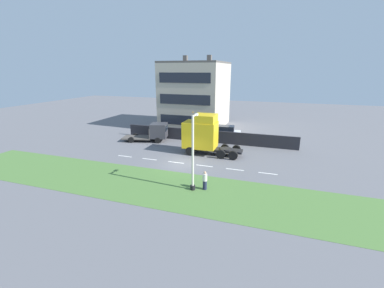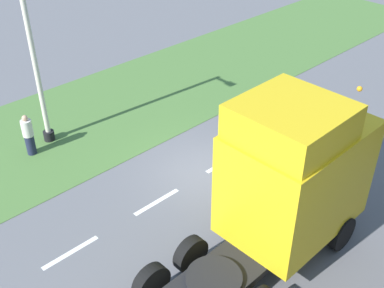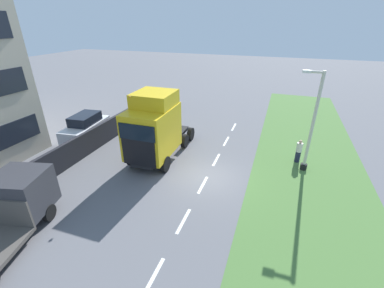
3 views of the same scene
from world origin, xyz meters
name	(u,v)px [view 1 (image 1 of 3)]	position (x,y,z in m)	size (l,w,h in m)	color
ground_plane	(184,163)	(0.00, 0.00, 0.00)	(120.00, 120.00, 0.00)	slate
grass_verge	(159,186)	(-6.00, 0.00, 0.01)	(7.00, 44.00, 0.01)	#4C7538
lane_markings	(190,164)	(0.00, -0.70, 0.00)	(0.16, 17.80, 0.00)	white
boundary_wall	(207,136)	(9.00, 0.00, 0.84)	(0.25, 24.00, 1.68)	#232328
building_block	(196,95)	(18.36, 4.55, 5.48)	(11.71, 9.53, 12.05)	#B7AD99
lorry_cab	(203,134)	(3.93, -0.90, 2.37)	(2.75, 7.00, 4.86)	black
flatbed_truck	(155,132)	(7.05, 6.89, 1.35)	(3.66, 6.52, 2.53)	#333338
parked_car	(225,133)	(10.77, -2.18, 1.01)	(2.30, 4.59, 2.08)	silver
lamp_post	(193,158)	(-5.60, -2.93, 2.80)	(1.33, 0.41, 6.30)	black
pedestrian	(205,181)	(-5.29, -3.86, 0.79)	(0.39, 0.39, 1.63)	#1E233D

